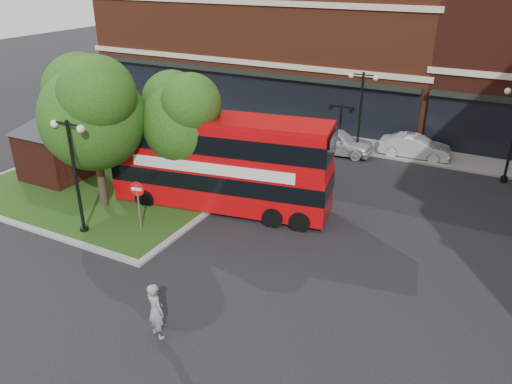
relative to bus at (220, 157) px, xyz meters
The scene contains 14 objects.
ground 5.93m from the bus, 72.24° to the right, with size 120.00×120.00×0.00m, color black.
pavement_far 11.76m from the bus, 81.82° to the left, with size 44.00×3.00×0.12m, color slate.
terrace_far_left 20.43m from the bus, 108.62° to the left, with size 26.00×12.00×14.00m, color #632B17.
traffic_island 7.14m from the bus, 161.63° to the right, with size 12.60×7.60×0.15m.
kiosk 9.43m from the bus, behind, with size 6.51×6.51×3.60m.
tree_island_west 6.02m from the bus, 152.90° to the right, with size 5.40×4.71×7.21m.
tree_island_east 2.59m from the bus, behind, with size 4.46×3.90×6.29m.
lamp_island 6.26m from the bus, 128.18° to the right, with size 1.72×0.36×5.00m.
lamp_far_left 10.07m from the bus, 68.82° to the left, with size 1.72×0.36×5.00m.
bus is the anchor object (origin of this frame).
woman 9.22m from the bus, 71.38° to the right, with size 0.70×0.46×1.91m, color gray.
car_silver 9.82m from the bus, 76.34° to the left, with size 1.81×4.50×1.53m, color silver.
car_white 12.90m from the bus, 58.52° to the left, with size 1.41×4.05×1.33m, color silver.
no_entry_sign 4.16m from the bus, 117.27° to the right, with size 0.63×0.18×2.30m.
Camera 1 is at (9.61, -12.87, 10.55)m, focal length 35.00 mm.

